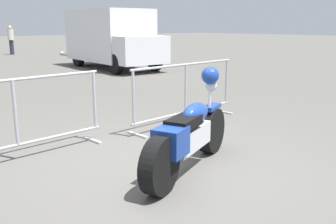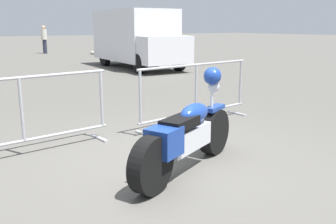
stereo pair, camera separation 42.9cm
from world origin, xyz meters
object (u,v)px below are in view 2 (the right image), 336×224
(motorcycle, at_px, (187,134))
(crowd_barrier_near, at_px, (22,115))
(delivery_van, at_px, (137,37))
(crowd_barrier_far, at_px, (196,93))
(pedestrian, at_px, (44,38))

(motorcycle, relative_size, crowd_barrier_near, 0.80)
(delivery_van, bearing_deg, crowd_barrier_near, -34.92)
(motorcycle, relative_size, crowd_barrier_far, 0.80)
(motorcycle, bearing_deg, delivery_van, 39.96)
(crowd_barrier_near, relative_size, delivery_van, 0.49)
(motorcycle, distance_m, pedestrian, 20.68)
(delivery_van, bearing_deg, pedestrian, -172.51)
(crowd_barrier_far, distance_m, pedestrian, 18.76)
(delivery_van, relative_size, pedestrian, 3.01)
(motorcycle, bearing_deg, crowd_barrier_near, 107.91)
(delivery_van, bearing_deg, crowd_barrier_far, -20.34)
(crowd_barrier_near, height_order, pedestrian, pedestrian)
(motorcycle, xyz_separation_m, crowd_barrier_far, (1.47, 1.68, 0.10))
(crowd_barrier_far, height_order, delivery_van, delivery_van)
(motorcycle, height_order, crowd_barrier_near, motorcycle)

